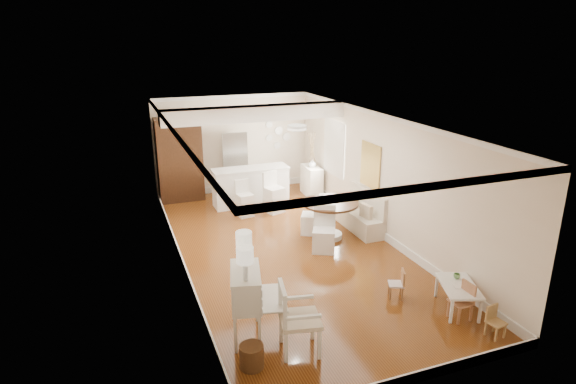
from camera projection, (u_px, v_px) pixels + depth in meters
room at (284, 157)px, 10.03m from camera, size 9.00×9.04×2.82m
secretary_bureau at (246, 304)px, 7.23m from camera, size 1.06×1.07×1.11m
gustavian_armchair at (300, 318)px, 6.90m from camera, size 0.73×0.73×1.07m
wicker_basket at (252, 356)px, 6.66m from camera, size 0.40×0.40×0.34m
kids_table at (457, 297)px, 8.05m from camera, size 0.84×1.05×0.46m
kids_chair_a at (461, 301)px, 7.75m from camera, size 0.32×0.32×0.64m
kids_chair_b at (396, 284)px, 8.41m from camera, size 0.34×0.34×0.53m
kids_chair_c at (496, 322)px, 7.31m from camera, size 0.28×0.28×0.51m
banquette at (359, 210)px, 11.31m from camera, size 0.52×1.60×0.98m
dining_table at (330, 220)px, 10.84m from camera, size 1.28×1.28×0.86m
slip_chair_near at (324, 229)px, 10.17m from camera, size 0.63×0.64×0.98m
slip_chair_far at (312, 214)px, 11.10m from camera, size 0.61×0.60×0.92m
breakfast_counter at (251, 186)px, 12.98m from camera, size 2.05×0.65×1.03m
bar_stool_left at (245, 199)px, 12.16m from camera, size 0.42×0.42×0.93m
bar_stool_right at (274, 193)px, 12.41m from camera, size 0.54×0.54×1.06m
pantry_cabinet at (179, 160)px, 13.17m from camera, size 1.20×0.60×2.30m
fridge at (247, 163)px, 13.86m from camera, size 0.75×0.65×1.80m
sideboard at (312, 181)px, 13.79m from camera, size 0.43×0.90×0.84m
pencil_cup at (457, 276)px, 8.18m from camera, size 0.13×0.13×0.09m
branch_vase at (312, 163)px, 13.60m from camera, size 0.26×0.26×0.22m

